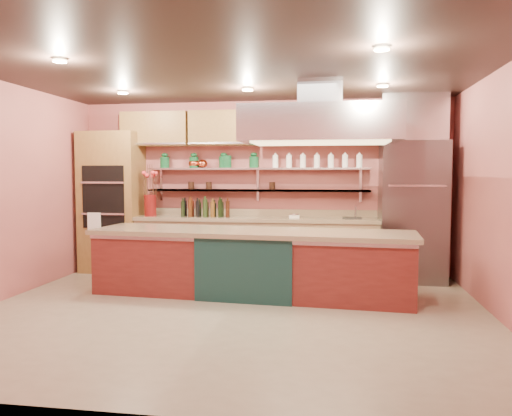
% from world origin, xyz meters
% --- Properties ---
extents(floor, '(6.00, 5.00, 0.02)m').
position_xyz_m(floor, '(0.00, 0.00, -0.01)').
color(floor, gray).
rests_on(floor, ground).
extents(ceiling, '(6.00, 5.00, 0.02)m').
position_xyz_m(ceiling, '(0.00, 0.00, 2.80)').
color(ceiling, black).
rests_on(ceiling, wall_back).
extents(wall_back, '(6.00, 0.04, 2.80)m').
position_xyz_m(wall_back, '(0.00, 2.50, 1.40)').
color(wall_back, '#A7534F').
rests_on(wall_back, floor).
extents(wall_front, '(6.00, 0.04, 2.80)m').
position_xyz_m(wall_front, '(0.00, -2.50, 1.40)').
color(wall_front, '#A7534F').
rests_on(wall_front, floor).
extents(wall_right, '(0.04, 5.00, 2.80)m').
position_xyz_m(wall_right, '(3.00, 0.00, 1.40)').
color(wall_right, '#A7534F').
rests_on(wall_right, floor).
extents(oven_stack, '(0.95, 0.64, 2.30)m').
position_xyz_m(oven_stack, '(-2.45, 2.18, 1.15)').
color(oven_stack, olive).
rests_on(oven_stack, floor).
extents(refrigerator, '(0.95, 0.72, 2.10)m').
position_xyz_m(refrigerator, '(2.35, 2.14, 1.05)').
color(refrigerator, slate).
rests_on(refrigerator, floor).
extents(back_counter, '(3.84, 0.64, 0.93)m').
position_xyz_m(back_counter, '(-0.05, 2.20, 0.47)').
color(back_counter, '#A08460').
rests_on(back_counter, floor).
extents(wall_shelf_lower, '(3.60, 0.26, 0.03)m').
position_xyz_m(wall_shelf_lower, '(-0.05, 2.37, 1.35)').
color(wall_shelf_lower, silver).
rests_on(wall_shelf_lower, wall_back).
extents(wall_shelf_upper, '(3.60, 0.26, 0.03)m').
position_xyz_m(wall_shelf_upper, '(-0.05, 2.37, 1.70)').
color(wall_shelf_upper, silver).
rests_on(wall_shelf_upper, wall_back).
extents(upper_cabinets, '(4.60, 0.36, 0.55)m').
position_xyz_m(upper_cabinets, '(0.00, 2.32, 2.35)').
color(upper_cabinets, olive).
rests_on(upper_cabinets, wall_back).
extents(range_hood, '(2.00, 1.00, 0.45)m').
position_xyz_m(range_hood, '(1.00, 0.89, 2.25)').
color(range_hood, silver).
rests_on(range_hood, ceiling).
extents(ceiling_downlights, '(4.00, 2.80, 0.02)m').
position_xyz_m(ceiling_downlights, '(0.00, 0.20, 2.77)').
color(ceiling_downlights, '#FFE5A5').
rests_on(ceiling_downlights, ceiling).
extents(island, '(4.23, 1.20, 0.87)m').
position_xyz_m(island, '(0.10, 0.89, 0.44)').
color(island, maroon).
rests_on(island, floor).
extents(flower_vase, '(0.22, 0.22, 0.35)m').
position_xyz_m(flower_vase, '(-1.78, 2.15, 1.10)').
color(flower_vase, '#600E0E').
rests_on(flower_vase, back_counter).
extents(oil_bottle_cluster, '(0.89, 0.52, 0.27)m').
position_xyz_m(oil_bottle_cluster, '(-0.85, 2.15, 1.07)').
color(oil_bottle_cluster, black).
rests_on(oil_bottle_cluster, back_counter).
extents(kitchen_scale, '(0.16, 0.12, 0.09)m').
position_xyz_m(kitchen_scale, '(0.58, 2.15, 0.97)').
color(kitchen_scale, white).
rests_on(kitchen_scale, back_counter).
extents(bar_faucet, '(0.03, 0.03, 0.21)m').
position_xyz_m(bar_faucet, '(1.52, 2.25, 1.03)').
color(bar_faucet, silver).
rests_on(bar_faucet, back_counter).
extents(copper_kettle, '(0.18, 0.18, 0.14)m').
position_xyz_m(copper_kettle, '(-0.96, 2.37, 1.78)').
color(copper_kettle, '#B44729').
rests_on(copper_kettle, wall_shelf_upper).
extents(green_canister, '(0.20, 0.20, 0.20)m').
position_xyz_m(green_canister, '(-0.55, 2.37, 1.81)').
color(green_canister, '#0E4421').
rests_on(green_canister, wall_shelf_upper).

